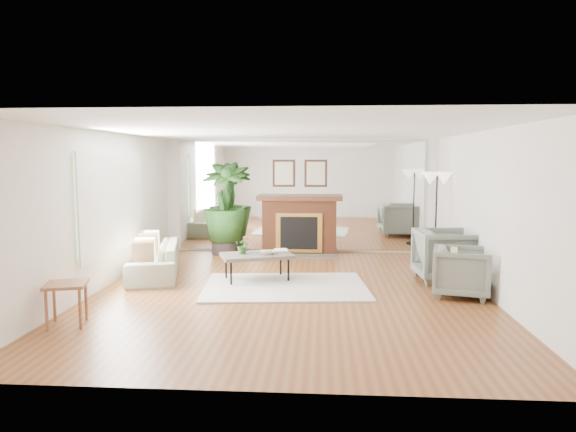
# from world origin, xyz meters

# --- Properties ---
(ground) EXTENTS (7.00, 7.00, 0.00)m
(ground) POSITION_xyz_m (0.00, 0.00, 0.00)
(ground) COLOR brown
(ground) RESTS_ON ground
(wall_left) EXTENTS (0.02, 7.00, 2.50)m
(wall_left) POSITION_xyz_m (-2.99, 0.00, 1.25)
(wall_left) COLOR white
(wall_left) RESTS_ON ground
(wall_right) EXTENTS (0.02, 7.00, 2.50)m
(wall_right) POSITION_xyz_m (2.99, 0.00, 1.25)
(wall_right) COLOR white
(wall_right) RESTS_ON ground
(wall_back) EXTENTS (6.00, 0.02, 2.50)m
(wall_back) POSITION_xyz_m (0.00, 3.49, 1.25)
(wall_back) COLOR white
(wall_back) RESTS_ON ground
(mirror_panel) EXTENTS (5.40, 0.04, 2.40)m
(mirror_panel) POSITION_xyz_m (0.00, 3.47, 1.25)
(mirror_panel) COLOR silver
(mirror_panel) RESTS_ON wall_back
(window_panel) EXTENTS (0.04, 2.40, 1.50)m
(window_panel) POSITION_xyz_m (-2.96, 0.40, 1.35)
(window_panel) COLOR #B2E09E
(window_panel) RESTS_ON wall_left
(fireplace) EXTENTS (1.85, 0.83, 2.05)m
(fireplace) POSITION_xyz_m (0.00, 3.26, 0.66)
(fireplace) COLOR brown
(fireplace) RESTS_ON ground
(area_rug) EXTENTS (2.76, 2.10, 0.03)m
(area_rug) POSITION_xyz_m (-0.09, 0.24, 0.01)
(area_rug) COLOR silver
(area_rug) RESTS_ON ground
(coffee_table) EXTENTS (1.33, 1.04, 0.47)m
(coffee_table) POSITION_xyz_m (-0.60, 0.65, 0.43)
(coffee_table) COLOR #60564C
(coffee_table) RESTS_ON ground
(sofa) EXTENTS (1.25, 2.15, 0.59)m
(sofa) POSITION_xyz_m (-2.45, 0.88, 0.30)
(sofa) COLOR gray
(sofa) RESTS_ON ground
(armchair_back) EXTENTS (1.03, 1.00, 0.88)m
(armchair_back) POSITION_xyz_m (2.60, 0.90, 0.44)
(armchair_back) COLOR slate
(armchair_back) RESTS_ON ground
(armchair_front) EXTENTS (0.99, 0.97, 0.75)m
(armchair_front) POSITION_xyz_m (2.60, -0.10, 0.37)
(armchair_front) COLOR slate
(armchair_front) RESTS_ON ground
(side_table) EXTENTS (0.58, 0.58, 0.54)m
(side_table) POSITION_xyz_m (-2.65, -1.85, 0.45)
(side_table) COLOR #925C3A
(side_table) RESTS_ON ground
(potted_ficus) EXTENTS (0.96, 0.96, 1.99)m
(potted_ficus) POSITION_xyz_m (-1.62, 3.10, 1.06)
(potted_ficus) COLOR black
(potted_ficus) RESTS_ON ground
(floor_lamp) EXTENTS (0.59, 0.33, 1.81)m
(floor_lamp) POSITION_xyz_m (2.70, 2.22, 1.55)
(floor_lamp) COLOR black
(floor_lamp) RESTS_ON ground
(tabletop_plant) EXTENTS (0.27, 0.24, 0.29)m
(tabletop_plant) POSITION_xyz_m (-0.84, 0.66, 0.61)
(tabletop_plant) COLOR #2B5B21
(tabletop_plant) RESTS_ON coffee_table
(fruit_bowl) EXTENTS (0.26, 0.26, 0.06)m
(fruit_bowl) POSITION_xyz_m (-0.42, 0.64, 0.50)
(fruit_bowl) COLOR #925C3A
(fruit_bowl) RESTS_ON coffee_table
(book) EXTENTS (0.27, 0.33, 0.02)m
(book) POSITION_xyz_m (-0.32, 0.94, 0.48)
(book) COLOR #925C3A
(book) RESTS_ON coffee_table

